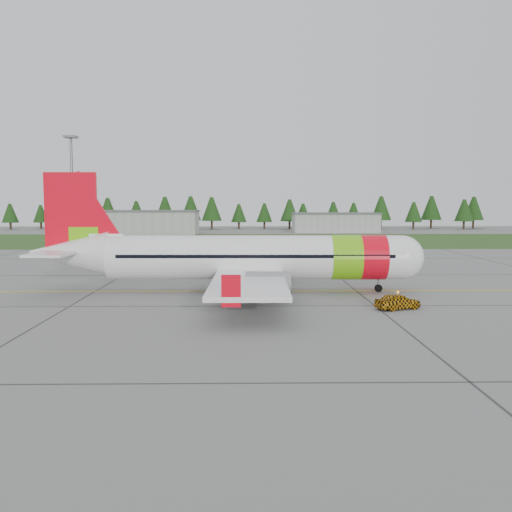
{
  "coord_description": "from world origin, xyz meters",
  "views": [
    {
      "loc": [
        -0.54,
        -46.0,
        8.43
      ],
      "look_at": [
        0.31,
        4.61,
        3.7
      ],
      "focal_mm": 40.0,
      "sensor_mm": 36.0,
      "label": 1
    }
  ],
  "objects": [
    {
      "name": "ground",
      "position": [
        0.0,
        0.0,
        0.0
      ],
      "size": [
        320.0,
        320.0,
        0.0
      ],
      "primitive_type": "plane",
      "color": "gray",
      "rests_on": "ground"
    },
    {
      "name": "aircraft",
      "position": [
        -0.6,
        7.62,
        3.25
      ],
      "size": [
        37.2,
        34.12,
        11.27
      ],
      "rotation": [
        0.0,
        0.0,
        -0.02
      ],
      "color": "white",
      "rests_on": "ground"
    },
    {
      "name": "follow_me_car",
      "position": [
        11.47,
        -1.51,
        1.88
      ],
      "size": [
        1.75,
        1.88,
        3.76
      ],
      "primitive_type": "imported",
      "rotation": [
        0.0,
        0.0,
        1.95
      ],
      "color": "#F7AB0D",
      "rests_on": "ground"
    },
    {
      "name": "service_van",
      "position": [
        -17.01,
        57.06,
        2.36
      ],
      "size": [
        2.06,
        2.0,
        4.72
      ],
      "primitive_type": "imported",
      "rotation": [
        0.0,
        0.0,
        -0.33
      ],
      "color": "silver",
      "rests_on": "ground"
    },
    {
      "name": "grass_strip",
      "position": [
        0.0,
        82.0,
        0.01
      ],
      "size": [
        320.0,
        50.0,
        0.03
      ],
      "primitive_type": "cube",
      "color": "#30561E",
      "rests_on": "ground"
    },
    {
      "name": "taxi_guideline",
      "position": [
        0.0,
        8.0,
        0.01
      ],
      "size": [
        120.0,
        0.25,
        0.02
      ],
      "primitive_type": "cube",
      "color": "gold",
      "rests_on": "ground"
    },
    {
      "name": "hangar_west",
      "position": [
        -30.0,
        110.0,
        3.0
      ],
      "size": [
        32.0,
        14.0,
        6.0
      ],
      "primitive_type": "cube",
      "color": "#A8A8A3",
      "rests_on": "ground"
    },
    {
      "name": "hangar_east",
      "position": [
        25.0,
        118.0,
        2.6
      ],
      "size": [
        24.0,
        12.0,
        5.2
      ],
      "primitive_type": "cube",
      "color": "#A8A8A3",
      "rests_on": "ground"
    },
    {
      "name": "floodlight_mast",
      "position": [
        -32.0,
        58.0,
        10.0
      ],
      "size": [
        0.5,
        0.5,
        20.0
      ],
      "primitive_type": "cylinder",
      "color": "slate",
      "rests_on": "ground"
    },
    {
      "name": "treeline",
      "position": [
        0.0,
        138.0,
        5.0
      ],
      "size": [
        160.0,
        8.0,
        10.0
      ],
      "primitive_type": null,
      "color": "#1C3F14",
      "rests_on": "ground"
    }
  ]
}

